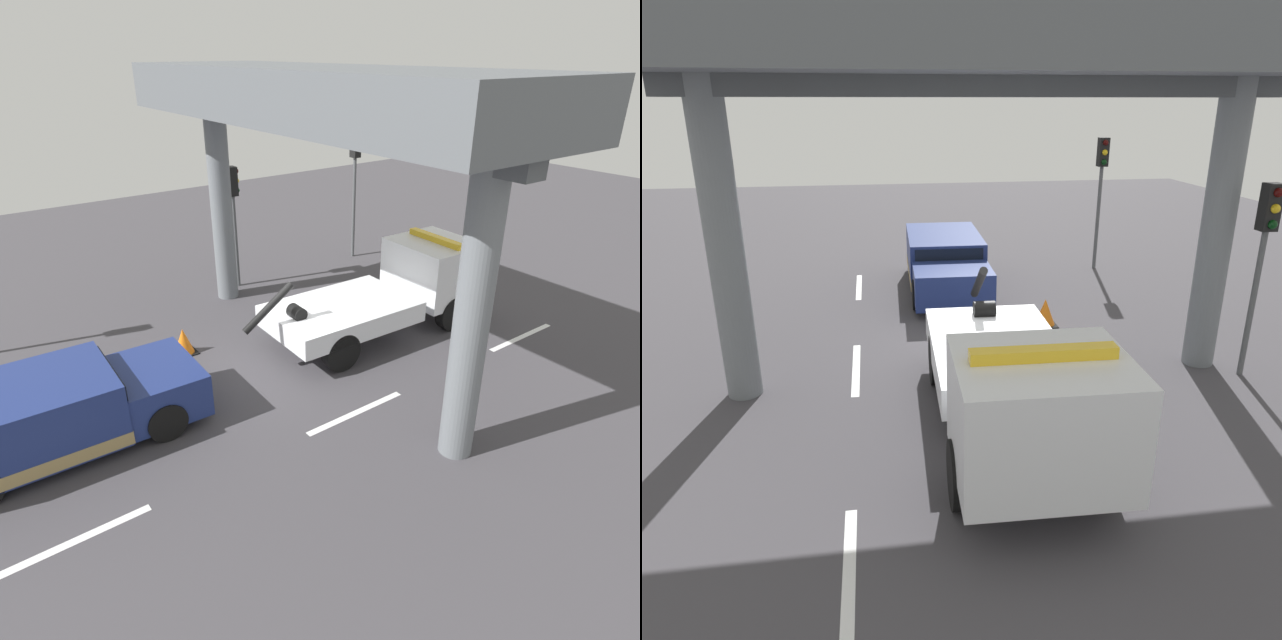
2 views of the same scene
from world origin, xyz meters
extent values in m
cube|color=#423F44|center=(0.00, 0.00, -0.05)|extent=(60.00, 40.00, 0.10)
cube|color=silver|center=(-6.00, -2.65, 0.00)|extent=(2.60, 0.16, 0.01)
cube|color=silver|center=(0.00, -2.65, 0.00)|extent=(2.60, 0.16, 0.01)
cube|color=silver|center=(6.00, -2.65, 0.00)|extent=(2.60, 0.16, 0.01)
cube|color=white|center=(1.70, 0.04, 0.93)|extent=(3.91, 2.52, 0.55)
cube|color=white|center=(5.03, -0.07, 1.48)|extent=(2.12, 2.37, 1.65)
cube|color=black|center=(5.64, -0.09, 1.84)|extent=(0.13, 2.21, 0.66)
cube|color=#196B9E|center=(1.74, 1.24, 0.84)|extent=(3.65, 0.14, 0.20)
cylinder|color=black|center=(-0.49, 0.11, 1.66)|extent=(1.42, 0.22, 1.07)
cylinder|color=black|center=(0.31, 0.08, 1.32)|extent=(0.37, 0.46, 0.36)
cube|color=yellow|center=(5.03, -0.07, 2.38)|extent=(0.30, 1.93, 0.16)
cylinder|color=black|center=(4.86, 0.98, 0.50)|extent=(1.01, 0.35, 1.00)
cylinder|color=black|center=(4.79, -1.10, 0.50)|extent=(1.01, 0.35, 1.00)
cylinder|color=black|center=(0.97, 1.10, 0.50)|extent=(1.01, 0.35, 1.00)
cylinder|color=black|center=(0.90, -0.98, 0.50)|extent=(1.01, 0.35, 1.00)
cube|color=navy|center=(-6.08, 0.02, 0.91)|extent=(3.52, 2.31, 1.35)
cube|color=navy|center=(-3.48, -0.06, 0.71)|extent=(1.79, 2.17, 0.95)
cube|color=black|center=(-4.33, -0.03, 1.20)|extent=(0.12, 1.94, 0.59)
cube|color=#9E8451|center=(-6.08, 0.02, 0.41)|extent=(3.54, 2.33, 0.28)
cylinder|color=black|center=(-3.60, 0.90, 0.42)|extent=(0.85, 0.31, 0.84)
cylinder|color=black|center=(-3.66, -1.02, 0.42)|extent=(0.85, 0.31, 0.84)
cylinder|color=black|center=(-6.99, 1.01, 0.42)|extent=(0.85, 0.31, 0.84)
cylinder|color=black|center=(-7.06, -0.91, 0.42)|extent=(0.85, 0.31, 0.84)
cylinder|color=slate|center=(0.79, 4.78, 2.91)|extent=(0.65, 0.65, 5.83)
cylinder|color=slate|center=(0.79, -4.78, 2.91)|extent=(0.65, 0.65, 5.83)
cube|color=#5B5F63|center=(0.79, 0.00, 6.37)|extent=(3.60, 11.56, 1.08)
cube|color=#4A4E52|center=(0.79, 0.00, 5.65)|extent=(0.50, 11.16, 0.36)
cylinder|color=#515456|center=(-7.00, 5.35, 1.71)|extent=(0.12, 0.12, 3.41)
cube|color=black|center=(-7.00, 5.35, 3.86)|extent=(0.28, 0.32, 0.90)
sphere|color=#360605|center=(-6.84, 5.35, 4.16)|extent=(0.18, 0.18, 0.18)
sphere|color=gold|center=(-6.84, 5.35, 3.86)|extent=(0.18, 0.18, 0.18)
sphere|color=black|center=(-6.84, 5.35, 3.56)|extent=(0.18, 0.18, 0.18)
cylinder|color=#515456|center=(1.50, 5.35, 1.53)|extent=(0.12, 0.12, 3.06)
cube|color=black|center=(1.50, 5.35, 3.51)|extent=(0.28, 0.32, 0.90)
sphere|color=#360605|center=(1.66, 5.35, 3.81)|extent=(0.18, 0.18, 0.18)
sphere|color=gold|center=(1.66, 5.35, 3.51)|extent=(0.18, 0.18, 0.18)
sphere|color=black|center=(1.66, 5.35, 3.21)|extent=(0.18, 0.18, 0.18)
cone|color=orange|center=(-1.92, 2.10, 0.35)|extent=(0.53, 0.53, 0.70)
cube|color=black|center=(-1.92, 2.10, 0.01)|extent=(0.59, 0.59, 0.03)
camera|label=1|loc=(-6.60, -10.25, 7.23)|focal=31.00mm
camera|label=2|loc=(11.61, -2.15, 5.40)|focal=32.78mm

